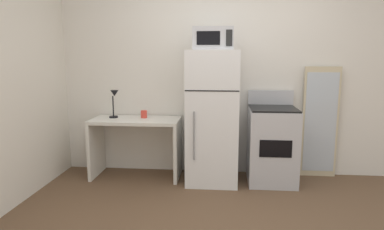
{
  "coord_description": "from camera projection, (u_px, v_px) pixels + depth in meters",
  "views": [
    {
      "loc": [
        -0.05,
        -2.78,
        1.52
      ],
      "look_at": [
        -0.4,
        1.1,
        0.85
      ],
      "focal_mm": 32.04,
      "sensor_mm": 36.0,
      "label": 1
    }
  ],
  "objects": [
    {
      "name": "coffee_mug",
      "position": [
        144.0,
        114.0,
        4.35
      ],
      "size": [
        0.08,
        0.08,
        0.09
      ],
      "primitive_type": "cylinder",
      "color": "#D83F33",
      "rests_on": "desk"
    },
    {
      "name": "desk",
      "position": [
        136.0,
        137.0,
        4.33
      ],
      "size": [
        1.1,
        0.54,
        0.75
      ],
      "color": "silver",
      "rests_on": "ground"
    },
    {
      "name": "leaning_mirror",
      "position": [
        320.0,
        123.0,
        4.31
      ],
      "size": [
        0.44,
        0.03,
        1.4
      ],
      "color": "#C6B793",
      "rests_on": "ground"
    },
    {
      "name": "refrigerator",
      "position": [
        213.0,
        117.0,
        4.14
      ],
      "size": [
        0.61,
        0.67,
        1.59
      ],
      "color": "white",
      "rests_on": "ground"
    },
    {
      "name": "desk_lamp",
      "position": [
        114.0,
        99.0,
        4.32
      ],
      "size": [
        0.14,
        0.12,
        0.35
      ],
      "color": "black",
      "rests_on": "desk"
    },
    {
      "name": "microwave",
      "position": [
        213.0,
        39.0,
        3.96
      ],
      "size": [
        0.46,
        0.35,
        0.26
      ],
      "color": "#B7B7BC",
      "rests_on": "refrigerator"
    },
    {
      "name": "oven_range",
      "position": [
        272.0,
        144.0,
        4.16
      ],
      "size": [
        0.56,
        0.61,
        1.1
      ],
      "color": "#B7B7BC",
      "rests_on": "ground"
    },
    {
      "name": "wall_back_white",
      "position": [
        227.0,
        74.0,
        4.43
      ],
      "size": [
        5.0,
        0.1,
        2.6
      ],
      "primitive_type": "cube",
      "color": "silver",
      "rests_on": "ground"
    }
  ]
}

